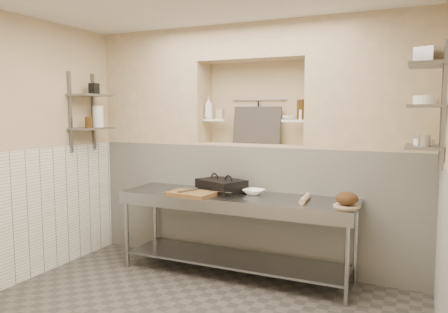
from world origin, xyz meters
The scene contains 45 objects.
wall_left centered at (-2.05, 0.00, 1.40)m, with size 0.10×3.90×2.80m, color #C9B283.
wall_back centered at (0.00, 2.00, 1.40)m, with size 4.00×0.10×2.80m, color #C9B283.
backwall_lower centered at (0.00, 1.75, 0.70)m, with size 4.00×0.40×1.40m, color white.
alcove_sill centered at (0.00, 1.75, 1.41)m, with size 1.30×0.40×0.02m, color #C9B283.
backwall_pillar_left centered at (-1.33, 1.75, 2.10)m, with size 1.35×0.40×1.40m, color #C9B283.
backwall_pillar_right centered at (1.33, 1.75, 2.10)m, with size 1.35×0.40×1.40m, color #C9B283.
backwall_header centered at (0.00, 1.75, 2.60)m, with size 1.30×0.40×0.40m, color #C9B283.
wainscot_left centered at (-1.99, 0.00, 0.70)m, with size 0.02×3.90×1.40m, color white.
wainscot_right centered at (1.99, 0.00, 0.70)m, with size 0.02×3.90×1.40m, color white.
alcove_shelf_left centered at (-0.50, 1.75, 1.70)m, with size 0.28×0.16×0.03m, color white.
alcove_shelf_right centered at (0.50, 1.75, 1.70)m, with size 0.28×0.16×0.03m, color white.
utensil_rail centered at (0.00, 1.92, 1.95)m, with size 0.02×0.02×0.70m, color gray.
hanging_steel centered at (0.00, 1.90, 1.78)m, with size 0.02×0.02×0.30m, color black.
splash_panel centered at (0.00, 1.85, 1.64)m, with size 0.60×0.02×0.45m, color #383330.
shelf_rail_left_a centered at (-1.98, 1.25, 1.80)m, with size 0.03×0.03×0.95m, color slate.
shelf_rail_left_b centered at (-1.98, 0.85, 1.80)m, with size 0.03×0.03×0.95m, color slate.
wall_shelf_left_lower centered at (-1.84, 1.05, 1.60)m, with size 0.30×0.50×0.03m, color slate.
wall_shelf_left_upper centered at (-1.84, 1.05, 2.00)m, with size 0.30×0.50×0.03m, color slate.
shelf_rail_right_a centered at (1.98, 1.25, 1.85)m, with size 0.03×0.03×1.05m, color slate.
shelf_rail_right_b centered at (1.98, 0.85, 1.85)m, with size 0.03×0.03×1.05m, color slate.
wall_shelf_right_lower centered at (1.84, 1.05, 1.50)m, with size 0.30×0.50×0.03m, color slate.
wall_shelf_right_mid centered at (1.84, 1.05, 1.85)m, with size 0.30×0.50×0.03m, color slate.
wall_shelf_right_upper centered at (1.84, 1.05, 2.20)m, with size 0.30×0.50×0.03m, color slate.
prep_table centered at (0.00, 1.18, 0.64)m, with size 2.60×0.70×0.90m.
panini_press centered at (-0.23, 1.33, 0.97)m, with size 0.61×0.54×0.14m.
cutting_board centered at (-0.41, 0.97, 0.92)m, with size 0.48×0.34×0.04m, color brown.
knife_blade centered at (-0.13, 1.09, 0.95)m, with size 0.27×0.03×0.01m, color gray.
tongs centered at (-0.47, 0.97, 0.96)m, with size 0.02×0.02×0.26m, color gray.
mixing_bowl centered at (0.17, 1.32, 0.93)m, with size 0.23×0.23×0.06m, color white.
rolling_pin centered at (0.77, 1.18, 0.93)m, with size 0.06×0.06×0.38m, color tan.
bread_board centered at (1.19, 1.11, 0.91)m, with size 0.26×0.26×0.01m, color tan.
bread_loaf centered at (1.19, 1.11, 0.98)m, with size 0.21×0.21×0.13m, color #4C2D19.
bottle_soap centered at (-0.58, 1.72, 1.85)m, with size 0.11×0.11×0.28m, color white.
jar_alcove centered at (-0.44, 1.74, 1.77)m, with size 0.08×0.08×0.12m, color #C9B283.
bowl_alcove centered at (0.43, 1.73, 1.74)m, with size 0.15×0.15×0.05m, color white.
condiment_a centered at (0.57, 1.75, 1.83)m, with size 0.06×0.06×0.23m, color #3B250B.
condiment_b centered at (0.55, 1.75, 1.82)m, with size 0.06×0.06×0.22m, color #3B250B.
condiment_c centered at (0.57, 1.75, 1.77)m, with size 0.07×0.07×0.11m, color white.
jug_left centered at (-1.84, 1.17, 1.74)m, with size 0.13×0.13×0.26m, color white.
jar_left centered at (-1.84, 1.00, 1.68)m, with size 0.08×0.08×0.13m, color #3B250B.
box_left_upper centered at (-1.84, 1.12, 2.08)m, with size 0.10×0.10×0.13m, color black.
bowl_right centered at (1.84, 1.11, 1.54)m, with size 0.18×0.18×0.05m, color white.
canister_right centered at (1.84, 0.89, 1.56)m, with size 0.10×0.10×0.10m, color gray.
bowl_right_mid centered at (1.84, 1.09, 1.90)m, with size 0.21×0.21×0.08m, color white.
basket_right centered at (1.84, 1.03, 2.28)m, with size 0.17×0.20×0.13m, color gray.
Camera 1 is at (1.83, -3.10, 1.80)m, focal length 35.00 mm.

